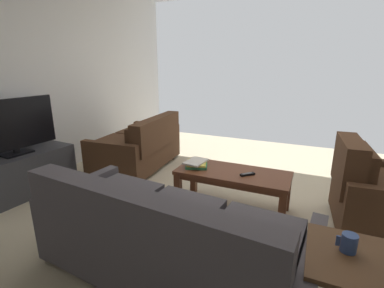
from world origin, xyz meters
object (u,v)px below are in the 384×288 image
at_px(coffee_table, 233,177).
at_px(flat_tv, 12,126).
at_px(book_stack, 196,164).
at_px(sofa_main, 165,239).
at_px(tv_remote, 247,174).
at_px(loveseat_near, 140,146).
at_px(coffee_mug, 349,243).
at_px(end_table, 356,274).
at_px(tv_stand, 21,175).
at_px(armchair_side, 382,197).

height_order(coffee_table, flat_tv, flat_tv).
height_order(flat_tv, book_stack, flat_tv).
relative_size(sofa_main, tv_remote, 14.08).
xyz_separation_m(loveseat_near, coffee_table, (-1.64, 0.65, 0.02)).
bearing_deg(flat_tv, coffee_mug, 171.39).
height_order(end_table, book_stack, end_table).
bearing_deg(sofa_main, tv_remote, -104.23).
bearing_deg(book_stack, tv_stand, 19.03).
xyz_separation_m(coffee_table, coffee_mug, (-0.97, 1.23, 0.27)).
xyz_separation_m(armchair_side, tv_remote, (1.23, 0.17, 0.08)).
bearing_deg(flat_tv, coffee_table, -163.74).
xyz_separation_m(end_table, tv_remote, (0.86, -1.23, -0.05)).
height_order(end_table, coffee_mug, coffee_mug).
relative_size(sofa_main, tv_stand, 1.64).
bearing_deg(book_stack, coffee_table, -178.05).
bearing_deg(tv_stand, sofa_main, 167.33).
height_order(end_table, flat_tv, flat_tv).
bearing_deg(coffee_table, book_stack, 1.95).
bearing_deg(coffee_table, end_table, 128.94).
height_order(coffee_table, end_table, end_table).
distance_m(flat_tv, armchair_side, 3.96).
bearing_deg(loveseat_near, coffee_mug, 144.31).
bearing_deg(coffee_mug, sofa_main, 0.04).
relative_size(coffee_table, coffee_mug, 11.76).
xyz_separation_m(book_stack, tv_remote, (-0.59, 0.03, -0.02)).
xyz_separation_m(coffee_table, book_stack, (0.42, 0.01, 0.10)).
height_order(loveseat_near, book_stack, loveseat_near).
relative_size(coffee_mug, book_stack, 0.33).
relative_size(book_stack, tv_remote, 2.12).
relative_size(end_table, flat_tv, 0.58).
height_order(coffee_table, armchair_side, armchair_side).
height_order(coffee_table, coffee_mug, coffee_mug).
bearing_deg(end_table, coffee_mug, -38.07).
bearing_deg(book_stack, loveseat_near, -28.51).
bearing_deg(armchair_side, tv_stand, 12.38).
bearing_deg(book_stack, end_table, 139.05).
bearing_deg(coffee_table, armchair_side, -174.68).
distance_m(end_table, armchair_side, 1.45).
bearing_deg(end_table, armchair_side, -104.63).
bearing_deg(loveseat_near, sofa_main, 128.64).
xyz_separation_m(loveseat_near, end_table, (-2.66, 1.92, 0.15)).
xyz_separation_m(sofa_main, book_stack, (0.28, -1.22, 0.12)).
bearing_deg(coffee_table, tv_stand, 16.24).
bearing_deg(book_stack, tv_remote, 177.55).
xyz_separation_m(end_table, coffee_mug, (0.05, -0.04, 0.15)).
distance_m(sofa_main, loveseat_near, 2.40).
xyz_separation_m(armchair_side, book_stack, (1.81, 0.14, 0.11)).
height_order(sofa_main, book_stack, sofa_main).
height_order(tv_stand, armchair_side, armchair_side).
xyz_separation_m(coffee_table, armchair_side, (-1.39, -0.13, -0.00)).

